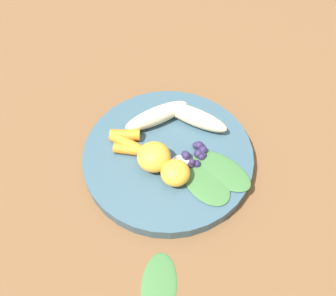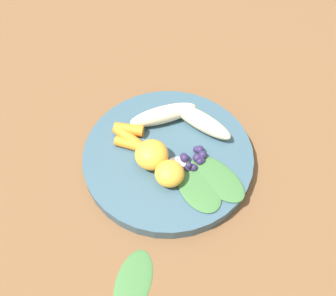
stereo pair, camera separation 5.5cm
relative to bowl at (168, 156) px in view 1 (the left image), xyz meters
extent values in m
plane|color=brown|center=(0.00, 0.00, -0.01)|extent=(2.40, 2.40, 0.00)
cylinder|color=#385666|center=(0.00, 0.00, 0.00)|extent=(0.28, 0.28, 0.02)
ellipsoid|color=beige|center=(0.06, -0.02, 0.03)|extent=(0.04, 0.12, 0.03)
ellipsoid|color=beige|center=(0.02, -0.07, 0.03)|extent=(0.12, 0.08, 0.03)
ellipsoid|color=#F4A833|center=(-0.05, 0.02, 0.03)|extent=(0.05, 0.05, 0.03)
ellipsoid|color=#F4A833|center=(-0.01, 0.03, 0.03)|extent=(0.05, 0.05, 0.04)
cylinder|color=orange|center=(0.06, 0.04, 0.02)|extent=(0.04, 0.05, 0.02)
cylinder|color=orange|center=(0.05, 0.05, 0.02)|extent=(0.06, 0.04, 0.02)
cylinder|color=orange|center=(0.03, 0.05, 0.02)|extent=(0.05, 0.05, 0.02)
sphere|color=#2D234C|center=(-0.03, -0.05, 0.02)|extent=(0.01, 0.01, 0.01)
sphere|color=#2D234C|center=(-0.02, -0.02, 0.02)|extent=(0.01, 0.01, 0.01)
sphere|color=#2D234C|center=(-0.02, -0.05, 0.02)|extent=(0.01, 0.01, 0.01)
sphere|color=#2D234C|center=(-0.04, -0.04, 0.02)|extent=(0.01, 0.01, 0.01)
sphere|color=#2D234C|center=(-0.05, -0.01, 0.03)|extent=(0.01, 0.01, 0.01)
sphere|color=#2D234C|center=(-0.05, -0.01, 0.02)|extent=(0.01, 0.01, 0.01)
sphere|color=#2D234C|center=(-0.02, -0.04, 0.02)|extent=(0.01, 0.01, 0.01)
sphere|color=#2D234C|center=(-0.04, -0.04, 0.02)|extent=(0.01, 0.01, 0.01)
sphere|color=#2D234C|center=(-0.05, -0.02, 0.02)|extent=(0.01, 0.01, 0.01)
sphere|color=#2D234C|center=(-0.04, -0.04, 0.02)|extent=(0.01, 0.01, 0.01)
sphere|color=#2D234C|center=(-0.04, -0.03, 0.02)|extent=(0.01, 0.01, 0.01)
sphere|color=#2D234C|center=(-0.03, -0.02, 0.02)|extent=(0.01, 0.01, 0.01)
cylinder|color=white|center=(-0.04, 0.00, 0.01)|extent=(0.04, 0.04, 0.00)
ellipsoid|color=#3D7038|center=(-0.08, -0.01, 0.01)|extent=(0.09, 0.06, 0.00)
ellipsoid|color=#3D7038|center=(-0.08, -0.05, 0.01)|extent=(0.11, 0.08, 0.00)
ellipsoid|color=#3D7038|center=(-0.16, 0.13, -0.01)|extent=(0.10, 0.10, 0.01)
camera|label=1|loc=(-0.26, 0.19, 0.47)|focal=36.43mm
camera|label=2|loc=(-0.29, 0.14, 0.47)|focal=36.43mm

